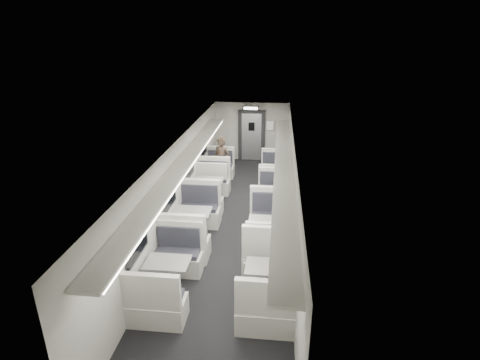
% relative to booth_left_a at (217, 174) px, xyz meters
% --- Properties ---
extents(room, '(3.24, 12.24, 2.64)m').
position_rel_booth_left_a_xyz_m(room, '(1.00, -3.07, 0.83)').
color(room, black).
rests_on(room, ground).
extents(booth_left_a, '(1.02, 2.06, 1.10)m').
position_rel_booth_left_a_xyz_m(booth_left_a, '(0.00, 0.00, 0.00)').
color(booth_left_a, beige).
rests_on(booth_left_a, room).
extents(booth_left_b, '(1.11, 2.24, 1.20)m').
position_rel_booth_left_a_xyz_m(booth_left_b, '(0.00, -1.61, 0.03)').
color(booth_left_b, beige).
rests_on(booth_left_b, room).
extents(booth_left_c, '(1.15, 2.34, 1.25)m').
position_rel_booth_left_a_xyz_m(booth_left_c, '(0.00, -3.87, 0.05)').
color(booth_left_c, beige).
rests_on(booth_left_c, room).
extents(booth_left_d, '(1.06, 2.15, 1.15)m').
position_rel_booth_left_a_xyz_m(booth_left_d, '(0.00, -6.04, 0.02)').
color(booth_left_d, beige).
rests_on(booth_left_d, room).
extents(booth_right_a, '(0.98, 1.99, 1.06)m').
position_rel_booth_left_a_xyz_m(booth_right_a, '(2.00, 0.12, -0.01)').
color(booth_right_a, beige).
rests_on(booth_right_a, room).
extents(booth_right_b, '(0.97, 1.96, 1.05)m').
position_rel_booth_left_a_xyz_m(booth_right_b, '(2.00, -1.92, -0.02)').
color(booth_right_b, beige).
rests_on(booth_right_b, room).
extents(booth_right_c, '(1.16, 2.36, 1.26)m').
position_rel_booth_left_a_xyz_m(booth_right_c, '(2.00, -4.25, 0.05)').
color(booth_right_c, beige).
rests_on(booth_right_c, room).
extents(booth_right_d, '(1.08, 2.19, 1.17)m').
position_rel_booth_left_a_xyz_m(booth_right_d, '(2.00, -6.01, 0.02)').
color(booth_right_d, beige).
rests_on(booth_right_d, room).
extents(passenger, '(0.72, 0.59, 1.71)m').
position_rel_booth_left_a_xyz_m(passenger, '(0.18, -0.03, 0.49)').
color(passenger, black).
rests_on(passenger, room).
extents(window_a, '(0.02, 1.18, 0.84)m').
position_rel_booth_left_a_xyz_m(window_a, '(-0.49, 0.33, 0.98)').
color(window_a, black).
rests_on(window_a, room).
extents(window_b, '(0.02, 1.18, 0.84)m').
position_rel_booth_left_a_xyz_m(window_b, '(-0.49, -1.87, 0.98)').
color(window_b, black).
rests_on(window_b, room).
extents(window_c, '(0.02, 1.18, 0.84)m').
position_rel_booth_left_a_xyz_m(window_c, '(-0.49, -4.07, 0.98)').
color(window_c, black).
rests_on(window_c, room).
extents(window_d, '(0.02, 1.18, 0.84)m').
position_rel_booth_left_a_xyz_m(window_d, '(-0.49, -6.27, 0.98)').
color(window_d, black).
rests_on(window_d, room).
extents(luggage_rack_left, '(0.46, 10.40, 0.09)m').
position_rel_booth_left_a_xyz_m(luggage_rack_left, '(-0.24, -3.37, 1.55)').
color(luggage_rack_left, beige).
rests_on(luggage_rack_left, room).
extents(luggage_rack_right, '(0.46, 10.40, 0.09)m').
position_rel_booth_left_a_xyz_m(luggage_rack_right, '(2.24, -3.37, 1.55)').
color(luggage_rack_right, beige).
rests_on(luggage_rack_right, room).
extents(vestibule_door, '(1.10, 0.13, 2.10)m').
position_rel_booth_left_a_xyz_m(vestibule_door, '(1.00, 2.86, 0.67)').
color(vestibule_door, black).
rests_on(vestibule_door, room).
extents(exit_sign, '(0.62, 0.12, 0.16)m').
position_rel_booth_left_a_xyz_m(exit_sign, '(1.00, 2.37, 1.91)').
color(exit_sign, black).
rests_on(exit_sign, room).
extents(wall_notice, '(0.32, 0.02, 0.40)m').
position_rel_booth_left_a_xyz_m(wall_notice, '(1.75, 2.85, 1.13)').
color(wall_notice, white).
rests_on(wall_notice, room).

